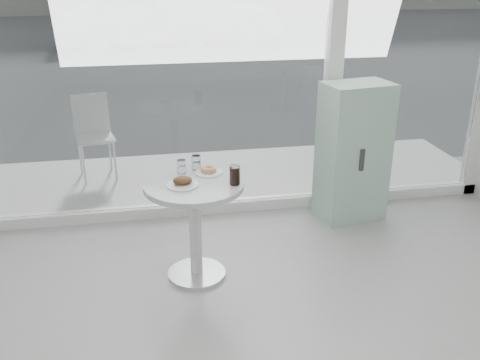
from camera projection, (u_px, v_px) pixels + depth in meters
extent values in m
cube|color=white|center=(236.00, 205.00, 5.17)|extent=(5.00, 0.12, 0.10)
cube|color=white|center=(335.00, 50.00, 4.77)|extent=(0.14, 0.14, 3.00)
cube|color=white|center=(146.00, 67.00, 4.53)|extent=(3.21, 0.02, 2.60)
cube|color=white|center=(414.00, 59.00, 4.94)|extent=(1.41, 0.02, 2.60)
cylinder|color=silver|center=(197.00, 273.00, 4.10)|extent=(0.44, 0.44, 0.03)
cylinder|color=silver|center=(195.00, 232.00, 3.97)|extent=(0.09, 0.09, 0.70)
cylinder|color=silver|center=(194.00, 185.00, 3.82)|extent=(0.72, 0.72, 0.04)
cube|color=beige|center=(224.00, 177.00, 5.91)|extent=(5.60, 1.60, 0.05)
cube|color=#383838|center=(166.00, 37.00, 17.02)|extent=(40.00, 24.00, 0.00)
cube|color=#82A694|center=(353.00, 152.00, 4.83)|extent=(0.64, 0.48, 1.26)
cube|color=#333333|center=(362.00, 160.00, 4.65)|extent=(0.04, 0.03, 0.20)
cylinder|color=silver|center=(84.00, 165.00, 5.58)|extent=(0.02, 0.02, 0.43)
cylinder|color=silver|center=(115.00, 161.00, 5.69)|extent=(0.02, 0.02, 0.43)
cylinder|color=silver|center=(80.00, 155.00, 5.85)|extent=(0.02, 0.02, 0.43)
cylinder|color=silver|center=(110.00, 151.00, 5.97)|extent=(0.02, 0.02, 0.43)
cube|color=silver|center=(95.00, 138.00, 5.69)|extent=(0.45, 0.45, 0.03)
cube|color=silver|center=(91.00, 113.00, 5.76)|extent=(0.38, 0.10, 0.43)
imported|color=silver|center=(138.00, 18.00, 14.84)|extent=(4.65, 2.35, 1.52)
imported|color=#A2A5A9|center=(197.00, 16.00, 15.29)|extent=(4.84, 2.05, 1.55)
cylinder|color=white|center=(183.00, 185.00, 3.76)|extent=(0.23, 0.23, 0.01)
cube|color=white|center=(186.00, 184.00, 3.75)|extent=(0.11, 0.10, 0.00)
ellipsoid|color=#351E0E|center=(183.00, 181.00, 3.75)|extent=(0.14, 0.11, 0.06)
ellipsoid|color=#351E0E|center=(187.00, 180.00, 3.77)|extent=(0.07, 0.06, 0.04)
cylinder|color=white|center=(209.00, 173.00, 3.98)|extent=(0.21, 0.21, 0.01)
torus|color=tan|center=(209.00, 169.00, 3.97)|extent=(0.12, 0.12, 0.04)
cylinder|color=white|center=(182.00, 167.00, 3.96)|extent=(0.07, 0.07, 0.11)
cylinder|color=white|center=(182.00, 169.00, 3.97)|extent=(0.05, 0.05, 0.06)
cylinder|color=white|center=(196.00, 163.00, 4.04)|extent=(0.07, 0.07, 0.11)
cylinder|color=white|center=(196.00, 165.00, 4.05)|extent=(0.06, 0.06, 0.06)
cylinder|color=white|center=(235.00, 175.00, 3.76)|extent=(0.07, 0.07, 0.14)
cylinder|color=black|center=(235.00, 176.00, 3.76)|extent=(0.06, 0.06, 0.13)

